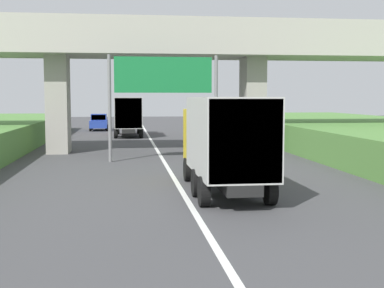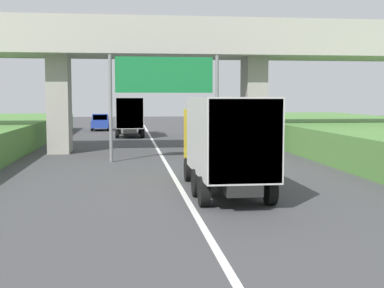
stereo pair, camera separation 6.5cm
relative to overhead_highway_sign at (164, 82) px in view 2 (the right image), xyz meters
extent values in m
cube|color=white|center=(0.00, -2.51, -4.22)|extent=(0.20, 101.58, 0.01)
cube|color=#ADA89E|center=(0.00, 5.19, 2.30)|extent=(40.00, 4.80, 1.10)
cube|color=#ADA89E|center=(0.00, 2.97, 3.40)|extent=(40.00, 0.36, 1.10)
cube|color=#ADA89E|center=(0.00, 7.41, 3.40)|extent=(40.00, 0.36, 1.10)
cube|color=#9F9A91|center=(-6.15, 5.19, -1.24)|extent=(1.30, 2.20, 5.98)
cube|color=#9F9A91|center=(6.15, 5.19, -1.24)|extent=(1.30, 2.20, 5.98)
cylinder|color=slate|center=(-2.85, 0.00, -1.39)|extent=(0.18, 0.18, 5.68)
cylinder|color=slate|center=(2.85, 0.00, -1.39)|extent=(0.18, 0.18, 5.68)
cube|color=#167238|center=(0.00, 0.00, 0.40)|extent=(5.20, 0.12, 1.90)
cube|color=white|center=(0.00, -0.01, 0.40)|extent=(4.89, 0.01, 1.67)
cube|color=black|center=(-1.79, 18.87, -3.57)|extent=(1.10, 7.30, 0.36)
cube|color=red|center=(-1.79, 21.47, -2.34)|extent=(2.10, 2.10, 2.10)
cube|color=#2D3842|center=(-1.79, 22.49, -2.04)|extent=(1.89, 0.06, 0.90)
cube|color=#B7B7B2|center=(-1.79, 17.82, -2.09)|extent=(2.30, 5.20, 2.60)
cube|color=gray|center=(-1.79, 15.24, -2.09)|extent=(2.21, 0.04, 2.50)
cylinder|color=black|center=(-2.76, 21.47, -3.75)|extent=(0.30, 0.96, 0.96)
cylinder|color=black|center=(-0.82, 21.47, -3.75)|extent=(0.30, 0.96, 0.96)
cylinder|color=black|center=(-2.86, 16.39, -3.75)|extent=(0.30, 0.96, 0.96)
cylinder|color=black|center=(-0.72, 16.39, -3.75)|extent=(0.30, 0.96, 0.96)
cylinder|color=black|center=(-2.86, 18.08, -3.75)|extent=(0.30, 0.96, 0.96)
cylinder|color=black|center=(-0.72, 18.08, -3.75)|extent=(0.30, 0.96, 0.96)
cube|color=black|center=(1.47, -9.46, -3.57)|extent=(1.10, 7.30, 0.36)
cube|color=gold|center=(1.47, -6.86, -2.34)|extent=(2.10, 2.10, 2.10)
cube|color=#2D3842|center=(1.47, -5.84, -2.04)|extent=(1.89, 0.06, 0.90)
cube|color=#B7B7B2|center=(1.47, -10.51, -2.09)|extent=(2.30, 5.20, 2.60)
cube|color=gray|center=(1.47, -13.09, -2.09)|extent=(2.21, 0.04, 2.50)
cylinder|color=black|center=(0.50, -6.86, -3.75)|extent=(0.30, 0.96, 0.96)
cylinder|color=black|center=(2.44, -6.86, -3.75)|extent=(0.30, 0.96, 0.96)
cylinder|color=black|center=(0.40, -11.94, -3.75)|extent=(0.30, 0.96, 0.96)
cylinder|color=black|center=(2.54, -11.94, -3.75)|extent=(0.30, 0.96, 0.96)
cylinder|color=black|center=(0.40, -10.25, -3.75)|extent=(0.30, 0.96, 0.96)
cylinder|color=black|center=(2.54, -10.25, -3.75)|extent=(0.30, 0.96, 0.96)
cube|color=#233D9E|center=(-4.78, 27.42, -3.53)|extent=(1.76, 4.10, 0.76)
cube|color=#233D9E|center=(-4.78, 27.27, -2.83)|extent=(1.56, 1.90, 0.64)
cube|color=#2D3842|center=(-4.78, 26.35, -2.83)|extent=(1.44, 0.06, 0.54)
cylinder|color=black|center=(-5.60, 28.69, -3.91)|extent=(0.22, 0.64, 0.64)
cylinder|color=black|center=(-3.96, 28.69, -3.91)|extent=(0.22, 0.64, 0.64)
cylinder|color=black|center=(-5.60, 26.15, -3.91)|extent=(0.22, 0.64, 0.64)
cylinder|color=black|center=(-3.96, 26.15, -3.91)|extent=(0.22, 0.64, 0.64)
camera|label=1|loc=(-2.01, -27.99, -0.80)|focal=48.96mm
camera|label=2|loc=(-1.95, -28.00, -0.80)|focal=48.96mm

